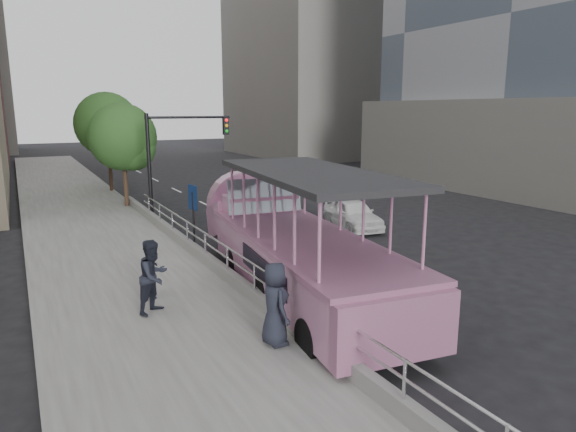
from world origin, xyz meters
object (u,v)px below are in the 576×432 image
(car, at_px, (353,214))
(street_tree_near, at_px, (125,140))
(duck_boat, at_px, (289,245))
(traffic_signal, at_px, (173,149))
(pedestrian_far, at_px, (275,304))
(parking_sign, at_px, (193,213))
(pedestrian_mid, at_px, (154,276))
(street_tree_far, at_px, (109,127))
(pedestrian_near, at_px, (150,269))

(car, height_order, street_tree_near, street_tree_near)
(duck_boat, height_order, traffic_signal, traffic_signal)
(pedestrian_far, relative_size, parking_sign, 0.68)
(car, distance_m, parking_sign, 8.18)
(car, xyz_separation_m, pedestrian_far, (-8.76, -9.54, 0.55))
(street_tree_near, bearing_deg, pedestrian_mid, -98.71)
(duck_boat, relative_size, street_tree_far, 1.82)
(parking_sign, xyz_separation_m, street_tree_near, (-0.30, 10.34, 2.09))
(pedestrian_near, distance_m, pedestrian_mid, 1.12)
(car, distance_m, pedestrian_near, 11.78)
(pedestrian_far, distance_m, traffic_signal, 15.31)
(pedestrian_far, xyz_separation_m, street_tree_far, (0.67, 24.43, 3.08))
(duck_boat, bearing_deg, car, 42.41)
(parking_sign, height_order, street_tree_near, street_tree_near)
(pedestrian_mid, distance_m, traffic_signal, 12.77)
(car, height_order, traffic_signal, traffic_signal)
(pedestrian_mid, distance_m, street_tree_near, 15.75)
(pedestrian_far, bearing_deg, pedestrian_mid, 34.15)
(pedestrian_far, relative_size, street_tree_near, 0.33)
(duck_boat, xyz_separation_m, pedestrian_far, (-2.30, -3.64, -0.18))
(pedestrian_near, bearing_deg, car, -63.04)
(duck_boat, height_order, street_tree_near, street_tree_near)
(duck_boat, distance_m, street_tree_far, 21.05)
(pedestrian_near, height_order, street_tree_near, street_tree_near)
(pedestrian_near, xyz_separation_m, pedestrian_mid, (-0.16, -1.10, 0.13))
(pedestrian_near, relative_size, parking_sign, 0.59)
(pedestrian_mid, xyz_separation_m, parking_sign, (2.66, 5.02, 0.48))
(pedestrian_far, xyz_separation_m, parking_sign, (0.77, 8.09, 0.50))
(pedestrian_near, relative_size, traffic_signal, 0.31)
(pedestrian_near, bearing_deg, street_tree_far, -6.90)
(pedestrian_mid, xyz_separation_m, traffic_signal, (3.95, 11.93, 2.25))
(traffic_signal, bearing_deg, pedestrian_far, -97.83)
(traffic_signal, distance_m, street_tree_far, 9.57)
(parking_sign, relative_size, traffic_signal, 0.53)
(duck_boat, distance_m, pedestrian_near, 4.07)
(car, distance_m, traffic_signal, 9.09)
(pedestrian_far, height_order, parking_sign, parking_sign)
(pedestrian_far, distance_m, parking_sign, 8.14)
(duck_boat, bearing_deg, parking_sign, 108.94)
(duck_boat, xyz_separation_m, traffic_signal, (-0.23, 11.36, 2.09))
(duck_boat, xyz_separation_m, street_tree_near, (-1.83, 14.79, 2.41))
(car, bearing_deg, pedestrian_far, -122.34)
(duck_boat, xyz_separation_m, car, (6.46, 5.90, -0.73))
(street_tree_near, bearing_deg, pedestrian_near, -98.72)
(pedestrian_far, distance_m, street_tree_far, 24.63)
(street_tree_far, bearing_deg, traffic_signal, -81.57)
(car, bearing_deg, traffic_signal, 151.01)
(street_tree_near, bearing_deg, car, -46.99)
(car, xyz_separation_m, street_tree_near, (-8.29, 8.89, 3.14))
(pedestrian_near, height_order, pedestrian_mid, pedestrian_mid)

